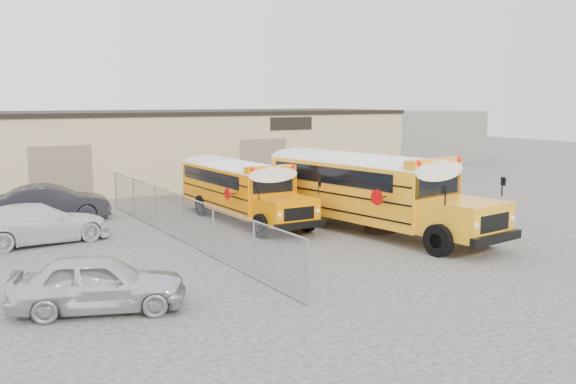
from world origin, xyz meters
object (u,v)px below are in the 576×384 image
tarp_bundle (380,213)px  car_dark (52,203)px  school_bus_right (270,172)px  school_bus_left (192,173)px  car_silver (99,283)px  car_white (38,223)px

tarp_bundle → car_dark: size_ratio=0.31×
school_bus_right → car_dark: size_ratio=2.31×
car_dark → school_bus_left: bearing=-69.5°
car_silver → car_dark: car_dark is taller
school_bus_left → school_bus_right: size_ratio=0.82×
car_silver → school_bus_right: bearing=-24.7°
car_silver → car_white: size_ratio=0.84×
car_white → car_dark: size_ratio=1.05×
school_bus_left → car_dark: bearing=-167.9°
school_bus_left → car_dark: size_ratio=1.88×
tarp_bundle → car_dark: 14.51m
school_bus_left → car_white: size_ratio=1.79×
car_dark → car_white: bearing=172.0°
car_silver → school_bus_left: bearing=-9.6°
school_bus_right → car_silver: size_ratio=2.60×
car_white → car_dark: (1.33, 4.51, 0.06)m
car_dark → school_bus_right: bearing=-94.8°
school_bus_right → tarp_bundle: size_ratio=7.52×
car_silver → tarp_bundle: bearing=-51.1°
school_bus_right → car_dark: bearing=166.9°
school_bus_left → school_bus_right: school_bus_right is taller
car_white → school_bus_left: bearing=-60.9°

